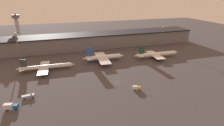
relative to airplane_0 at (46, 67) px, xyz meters
The scene contains 11 objects.
ground 62.10m from the airplane_0, 36.25° to the right, with size 600.00×600.00×0.00m, color #423F44.
terminal_building 76.50m from the airplane_0, 49.06° to the left, with size 253.87×29.12×16.23m.
airplane_0 is the anchor object (origin of this frame).
airplane_1 51.65m from the airplane_0, ahead, with size 40.46×34.34×14.90m.
airplane_2 104.27m from the airplane_0, ahead, with size 48.40×26.64×13.27m.
service_vehicle_0 41.36m from the airplane_0, 101.91° to the right, with size 7.38×2.94×2.72m.
service_vehicle_1 52.88m from the airplane_0, 107.87° to the right, with size 7.57×3.81×3.63m.
service_vehicle_2 77.88m from the airplane_0, 40.73° to the right, with size 5.47×3.52×2.91m.
lamp_post_0 44.21m from the airplane_0, 126.70° to the left, with size 1.80×1.80×26.71m.
lamp_post_1 134.62m from the airplane_0, 14.56° to the left, with size 1.80×1.80×24.70m.
control_tower 117.68m from the airplane_0, 108.79° to the left, with size 9.00×9.00×38.00m.
Camera 1 is at (-35.99, -106.93, 59.65)m, focal length 28.00 mm.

